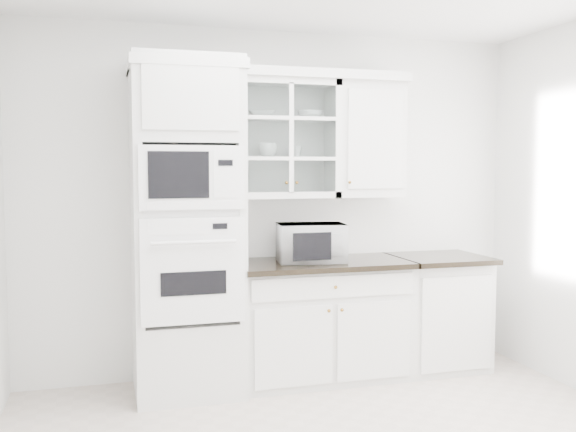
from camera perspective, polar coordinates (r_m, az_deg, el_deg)
name	(u,v)px	position (r m, az deg, el deg)	size (l,w,h in m)	color
room_shell	(333,143)	(3.84, 4.01, 6.50)	(4.00, 3.50, 2.70)	white
oven_column	(187,228)	(4.65, -8.99, -1.07)	(0.76, 0.68, 2.40)	silver
base_cabinet_run	(321,319)	(5.03, 2.95, -9.13)	(1.32, 0.67, 0.92)	silver
extra_base_cabinet	(437,311)	(5.43, 13.09, -8.22)	(0.72, 0.67, 0.92)	silver
upper_cabinet_glass	(285,139)	(4.95, -0.26, 6.85)	(0.80, 0.33, 0.90)	silver
upper_cabinet_solid	(367,140)	(5.17, 7.00, 6.71)	(0.55, 0.33, 0.90)	silver
crown_molding	(273,74)	(4.94, -1.38, 12.50)	(2.14, 0.38, 0.07)	white
countertop_microwave	(311,242)	(4.87, 2.04, -2.37)	(0.50, 0.42, 0.29)	white
bowl_a	(262,114)	(4.90, -2.32, 9.04)	(0.21, 0.21, 0.05)	white
bowl_b	(310,115)	(5.01, 1.98, 8.99)	(0.19, 0.19, 0.06)	white
cup_a	(268,150)	(4.90, -1.81, 5.86)	(0.14, 0.14, 0.11)	white
cup_b	(296,151)	(4.99, 0.68, 5.76)	(0.10, 0.10, 0.09)	white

